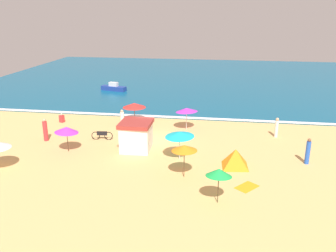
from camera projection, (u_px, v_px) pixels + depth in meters
ground_plane at (155, 139)px, 30.50m from camera, size 60.00×60.00×0.00m
ocean_water at (188, 78)px, 56.76m from camera, size 60.00×44.00×0.10m
wave_breaker_foam at (166, 117)px, 36.38m from camera, size 57.00×0.70×0.01m
lifeguard_cabana at (136, 135)px, 27.89m from camera, size 2.40×2.65×2.30m
beach_umbrella_0 at (67, 130)px, 27.29m from camera, size 2.41×2.39×2.09m
beach_umbrella_1 at (134, 105)px, 34.45m from camera, size 2.33×2.33×1.94m
beach_umbrella_2 at (187, 110)px, 32.30m from camera, size 2.77×2.76×2.14m
beach_umbrella_3 at (184, 148)px, 23.01m from camera, size 2.36×2.36×2.26m
beach_umbrella_5 at (180, 134)px, 25.79m from camera, size 3.03×3.03×2.20m
beach_umbrella_6 at (219, 172)px, 19.91m from camera, size 1.66×1.69×2.20m
beach_tent at (235, 158)px, 24.93m from camera, size 2.52×2.54×1.32m
parked_bicycle at (102, 135)px, 30.24m from camera, size 1.82×0.25×0.76m
beachgoer_1 at (277, 128)px, 30.69m from camera, size 0.41×0.41×1.74m
beachgoer_3 at (45, 130)px, 29.83m from camera, size 0.42×0.42×1.93m
beachgoer_5 at (122, 119)px, 33.19m from camera, size 0.50×0.50×1.73m
beachgoer_6 at (62, 118)px, 34.84m from camera, size 0.49×0.49×0.92m
beachgoer_7 at (308, 152)px, 25.34m from camera, size 0.35×0.35×1.93m
beach_towel_1 at (247, 187)px, 22.25m from camera, size 1.65×1.72×0.01m
small_boat_0 at (114, 88)px, 47.94m from camera, size 3.58×1.73×1.13m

